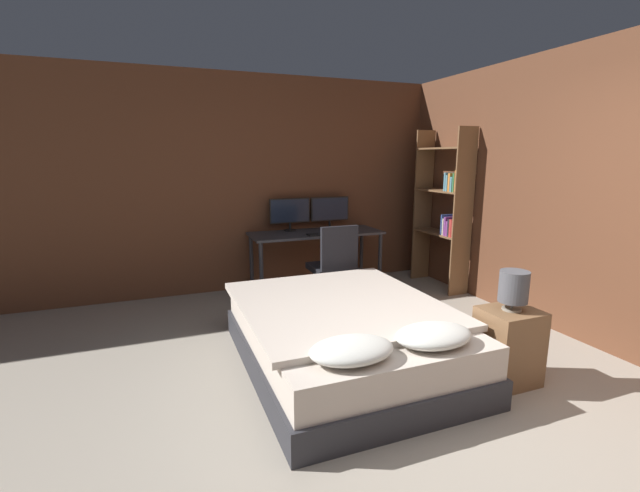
% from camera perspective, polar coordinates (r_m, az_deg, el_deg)
% --- Properties ---
extents(ground_plane, '(20.00, 20.00, 0.00)m').
position_cam_1_polar(ground_plane, '(2.91, 20.82, -24.65)').
color(ground_plane, '#9E9384').
extents(wall_back, '(12.00, 0.06, 2.70)m').
position_cam_1_polar(wall_back, '(5.68, -4.21, 8.28)').
color(wall_back, brown).
rests_on(wall_back, ground_plane).
extents(wall_side_right, '(0.06, 12.00, 2.70)m').
position_cam_1_polar(wall_side_right, '(4.86, 27.83, 6.38)').
color(wall_side_right, brown).
rests_on(wall_side_right, ground_plane).
extents(bed, '(1.60, 2.07, 0.59)m').
position_cam_1_polar(bed, '(3.59, 3.28, -11.83)').
color(bed, '#2D2D33').
rests_on(bed, ground_plane).
extents(nightstand, '(0.41, 0.36, 0.58)m').
position_cam_1_polar(nightstand, '(3.62, 23.78, -12.13)').
color(nightstand, brown).
rests_on(nightstand, ground_plane).
extents(bedside_lamp, '(0.21, 0.21, 0.30)m').
position_cam_1_polar(bedside_lamp, '(3.46, 24.42, -5.02)').
color(bedside_lamp, gray).
rests_on(bedside_lamp, nightstand).
extents(desk, '(1.68, 0.64, 0.75)m').
position_cam_1_polar(desk, '(5.48, -0.52, 1.01)').
color(desk, '#38383D').
rests_on(desk, ground_plane).
extents(monitor_left, '(0.53, 0.16, 0.42)m').
position_cam_1_polar(monitor_left, '(5.54, -4.04, 4.53)').
color(monitor_left, black).
rests_on(monitor_left, desk).
extents(monitor_right, '(0.53, 0.16, 0.42)m').
position_cam_1_polar(monitor_right, '(5.73, 1.32, 4.80)').
color(monitor_right, black).
rests_on(monitor_right, desk).
extents(keyboard, '(0.37, 0.13, 0.02)m').
position_cam_1_polar(keyboard, '(5.27, 0.30, 1.61)').
color(keyboard, black).
rests_on(keyboard, desk).
extents(computer_mouse, '(0.07, 0.05, 0.04)m').
position_cam_1_polar(computer_mouse, '(5.37, 3.05, 1.89)').
color(computer_mouse, black).
rests_on(computer_mouse, desk).
extents(office_chair, '(0.52, 0.52, 0.96)m').
position_cam_1_polar(office_chair, '(4.88, 1.84, -3.67)').
color(office_chair, black).
rests_on(office_chair, ground_plane).
extents(bookshelf, '(0.28, 0.86, 2.05)m').
position_cam_1_polar(bookshelf, '(5.70, 16.49, 5.40)').
color(bookshelf, brown).
rests_on(bookshelf, ground_plane).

